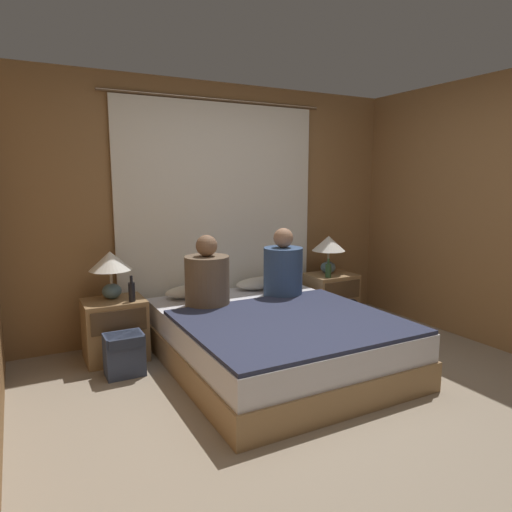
{
  "coord_description": "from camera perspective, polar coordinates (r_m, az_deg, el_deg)",
  "views": [
    {
      "loc": [
        -1.86,
        -2.41,
        1.55
      ],
      "look_at": [
        0.0,
        1.09,
        0.89
      ],
      "focal_mm": 32.0,
      "sensor_mm": 36.0,
      "label": 1
    }
  ],
  "objects": [
    {
      "name": "nightstand_right",
      "position": [
        5.12,
        9.26,
        -5.15
      ],
      "size": [
        0.51,
        0.42,
        0.53
      ],
      "color": "#937047",
      "rests_on": "ground_plane"
    },
    {
      "name": "person_left_in_bed",
      "position": [
        4.04,
        -6.13,
        -2.81
      ],
      "size": [
        0.39,
        0.39,
        0.64
      ],
      "color": "brown",
      "rests_on": "bed"
    },
    {
      "name": "beer_bottle_on_right_stand",
      "position": [
        4.87,
        9.02,
        -1.78
      ],
      "size": [
        0.06,
        0.06,
        0.2
      ],
      "color": "#2D4C28",
      "rests_on": "nightstand_right"
    },
    {
      "name": "curtain_panel",
      "position": [
        4.68,
        -4.47,
        4.72
      ],
      "size": [
        2.32,
        0.02,
        2.33
      ],
      "color": "white",
      "rests_on": "ground_plane"
    },
    {
      "name": "person_right_in_bed",
      "position": [
        4.38,
        3.39,
        -1.63
      ],
      "size": [
        0.37,
        0.37,
        0.66
      ],
      "color": "#38517A",
      "rests_on": "bed"
    },
    {
      "name": "lamp_right",
      "position": [
        5.05,
        9.06,
        1.14
      ],
      "size": [
        0.36,
        0.36,
        0.42
      ],
      "color": "slate",
      "rests_on": "nightstand_right"
    },
    {
      "name": "pillow_right",
      "position": [
        4.73,
        0.88,
        -3.36
      ],
      "size": [
        0.6,
        0.28,
        0.12
      ],
      "color": "silver",
      "rests_on": "bed"
    },
    {
      "name": "backpack_on_floor",
      "position": [
        3.86,
        -16.15,
        -11.44
      ],
      "size": [
        0.3,
        0.24,
        0.34
      ],
      "color": "#333D56",
      "rests_on": "ground_plane"
    },
    {
      "name": "pillow_left",
      "position": [
        4.43,
        -7.54,
        -4.32
      ],
      "size": [
        0.6,
        0.28,
        0.12
      ],
      "color": "silver",
      "rests_on": "bed"
    },
    {
      "name": "handbag_on_floor",
      "position": [
        4.9,
        11.7,
        -7.94
      ],
      "size": [
        0.31,
        0.19,
        0.34
      ],
      "color": "black",
      "rests_on": "ground_plane"
    },
    {
      "name": "ground_plane",
      "position": [
        3.41,
        9.06,
        -17.67
      ],
      "size": [
        16.0,
        16.0,
        0.0
      ],
      "primitive_type": "plane",
      "color": "gray"
    },
    {
      "name": "lamp_left",
      "position": [
        4.11,
        -17.75,
        -1.1
      ],
      "size": [
        0.36,
        0.36,
        0.42
      ],
      "color": "slate",
      "rests_on": "nightstand_left"
    },
    {
      "name": "blanket_on_bed",
      "position": [
        3.62,
        4.41,
        -8.17
      ],
      "size": [
        1.62,
        1.45,
        0.03
      ],
      "color": "#2D334C",
      "rests_on": "bed"
    },
    {
      "name": "nightstand_left",
      "position": [
        4.2,
        -17.22,
        -8.75
      ],
      "size": [
        0.51,
        0.42,
        0.53
      ],
      "color": "#937047",
      "rests_on": "ground_plane"
    },
    {
      "name": "bed",
      "position": [
        3.92,
        2.15,
        -10.39
      ],
      "size": [
        1.68,
        2.06,
        0.44
      ],
      "color": "#99754C",
      "rests_on": "ground_plane"
    },
    {
      "name": "beer_bottle_on_left_stand",
      "position": [
        4.01,
        -15.27,
        -4.27
      ],
      "size": [
        0.06,
        0.06,
        0.22
      ],
      "color": "black",
      "rests_on": "nightstand_left"
    },
    {
      "name": "wall_back",
      "position": [
        4.73,
        -4.79,
        5.82
      ],
      "size": [
        4.16,
        0.06,
        2.5
      ],
      "color": "olive",
      "rests_on": "ground_plane"
    }
  ]
}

